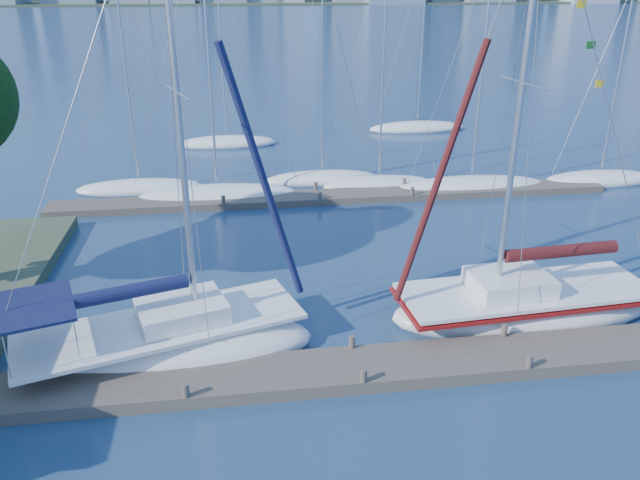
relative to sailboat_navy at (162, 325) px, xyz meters
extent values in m
plane|color=#172E4A|center=(5.85, -1.98, -1.07)|extent=(700.00, 700.00, 0.00)
cube|color=#4D4338|center=(5.85, -1.98, -0.87)|extent=(26.00, 2.00, 0.40)
cube|color=#4D4338|center=(7.85, 14.02, -0.89)|extent=(30.00, 1.80, 0.36)
cube|color=#38472D|center=(5.85, 318.02, -1.07)|extent=(800.00, 100.00, 1.50)
ellipsoid|color=white|center=(0.00, 0.00, -0.79)|extent=(9.93, 5.72, 1.66)
cube|color=white|center=(0.00, 0.00, -0.02)|extent=(9.19, 5.28, 0.13)
cube|color=white|center=(0.63, 0.19, 0.37)|extent=(3.12, 2.70, 0.61)
cylinder|color=silver|center=(1.05, 0.32, 6.47)|extent=(0.20, 0.20, 12.87)
cylinder|color=silver|center=(-1.08, -0.33, 1.25)|extent=(4.31, 1.41, 0.11)
cylinder|color=#11153A|center=(-1.08, -0.33, 1.36)|extent=(4.06, 1.63, 0.44)
cube|color=#11153A|center=(-3.25, -0.99, 1.47)|extent=(2.67, 3.09, 0.09)
ellipsoid|color=white|center=(12.32, 0.64, -0.79)|extent=(9.66, 3.75, 1.66)
cube|color=white|center=(12.32, 0.64, -0.02)|extent=(8.94, 3.46, 0.13)
cube|color=white|center=(11.66, 0.60, 0.37)|extent=(2.79, 2.19, 0.61)
cylinder|color=silver|center=(11.22, 0.57, 6.47)|extent=(0.20, 0.20, 12.86)
cylinder|color=silver|center=(13.46, 0.72, 1.26)|extent=(4.48, 0.42, 0.11)
cylinder|color=#47140F|center=(13.46, 0.72, 1.37)|extent=(4.15, 0.73, 0.44)
cube|color=maroon|center=(12.32, 0.64, -0.21)|extent=(9.15, 3.59, 0.11)
ellipsoid|color=white|center=(-2.82, 16.97, -0.88)|extent=(7.19, 3.15, 1.01)
cylinder|color=silver|center=(-2.82, 16.97, 4.95)|extent=(0.11, 0.11, 10.20)
ellipsoid|color=white|center=(1.53, 14.98, -0.86)|extent=(8.73, 2.82, 1.17)
cylinder|color=silver|center=(1.53, 14.98, 6.45)|extent=(0.13, 0.13, 12.90)
ellipsoid|color=white|center=(7.57, 17.28, -0.89)|extent=(6.89, 4.44, 0.98)
cylinder|color=silver|center=(7.57, 17.28, 5.30)|extent=(0.11, 0.11, 10.96)
ellipsoid|color=white|center=(10.61, 15.71, -0.88)|extent=(6.59, 2.61, 1.01)
cylinder|color=silver|center=(10.61, 15.71, 6.04)|extent=(0.11, 0.11, 12.38)
ellipsoid|color=white|center=(15.68, 14.64, -0.86)|extent=(8.96, 5.00, 1.14)
cylinder|color=silver|center=(15.68, 14.64, 5.71)|extent=(0.12, 0.12, 11.50)
ellipsoid|color=white|center=(23.59, 14.79, -0.87)|extent=(7.22, 3.46, 1.08)
cylinder|color=silver|center=(23.59, 14.79, 4.97)|extent=(0.12, 0.12, 10.12)
ellipsoid|color=white|center=(2.06, 26.64, -0.87)|extent=(7.17, 2.76, 1.08)
cylinder|color=silver|center=(2.06, 26.64, 6.44)|extent=(0.12, 0.12, 13.04)
ellipsoid|color=white|center=(16.85, 29.39, -0.87)|extent=(7.93, 4.48, 1.11)
cylinder|color=silver|center=(16.85, 29.39, 5.90)|extent=(0.12, 0.12, 11.93)
camera|label=1|loc=(2.53, -17.44, 10.02)|focal=35.00mm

